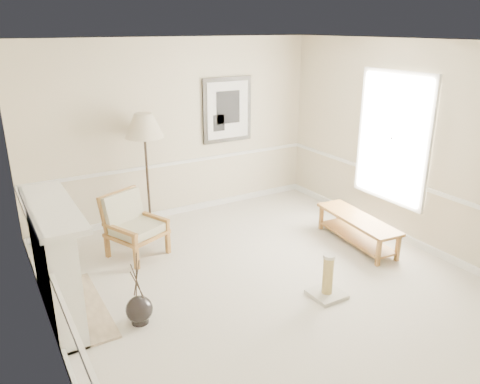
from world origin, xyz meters
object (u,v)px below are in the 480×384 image
object	(u,v)px
floor_lamp	(144,129)
floor_vase	(139,310)
armchair	(131,222)
scratching_post	(327,283)
bench	(357,226)

from	to	relation	value
floor_lamp	floor_vase	bearing A→B (deg)	-112.70
floor_lamp	armchair	bearing A→B (deg)	-125.51
floor_vase	scratching_post	xyz separation A→B (m)	(2.11, -0.62, 0.02)
floor_lamp	bench	bearing A→B (deg)	-41.13
armchair	floor_lamp	world-z (taller)	floor_lamp
armchair	floor_lamp	bearing A→B (deg)	30.99
armchair	floor_lamp	distance (m)	1.45
armchair	bench	xyz separation A→B (m)	(2.95, -1.38, -0.20)
armchair	floor_lamp	size ratio (longest dim) A/B	0.50
armchair	bench	world-z (taller)	armchair
armchair	bench	bearing A→B (deg)	-48.50
floor_lamp	bench	world-z (taller)	floor_lamp
armchair	bench	size ratio (longest dim) A/B	0.61
floor_vase	armchair	bearing A→B (deg)	74.05
bench	scratching_post	bearing A→B (deg)	-145.94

